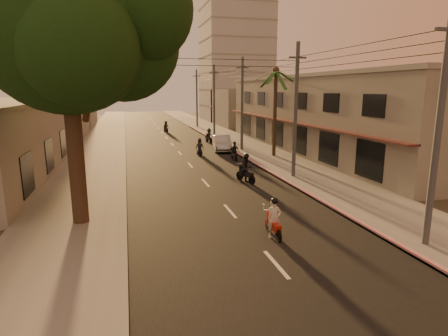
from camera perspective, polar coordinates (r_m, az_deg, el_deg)
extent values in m
plane|color=#383023|center=(17.01, 2.74, -8.69)|extent=(160.00, 160.00, 0.00)
cube|color=black|center=(36.01, -6.76, 2.28)|extent=(10.00, 140.00, 0.02)
cube|color=slate|center=(37.74, 4.59, 2.84)|extent=(5.00, 140.00, 0.12)
cube|color=slate|center=(35.79, -18.75, 1.74)|extent=(5.00, 140.00, 0.12)
cube|color=red|center=(32.31, 3.47, 1.39)|extent=(0.20, 60.00, 0.20)
cube|color=gray|center=(38.22, 15.02, 7.78)|extent=(8.00, 34.00, 7.00)
cube|color=gray|center=(38.16, 15.32, 13.25)|extent=(8.20, 34.20, 0.30)
cube|color=#481C1D|center=(36.33, 9.02, 7.21)|extent=(0.80, 34.00, 0.12)
cube|color=#B7B5B2|center=(74.60, 1.75, 18.07)|extent=(12.00, 12.00, 28.00)
cylinder|color=black|center=(17.59, -21.60, 1.30)|extent=(0.70, 0.70, 6.00)
cylinder|color=black|center=(17.65, -19.58, 11.30)|extent=(1.22, 2.17, 3.04)
cylinder|color=black|center=(17.13, -24.58, 11.59)|extent=(1.31, 1.49, 2.73)
sphere|color=black|center=(17.52, -23.05, 19.28)|extent=(7.20, 7.20, 7.20)
sphere|color=black|center=(18.30, -15.30, 17.84)|extent=(5.20, 5.20, 5.20)
sphere|color=black|center=(18.57, -28.36, 17.41)|extent=(4.80, 4.80, 4.80)
sphere|color=black|center=(15.56, -21.45, 17.09)|extent=(4.60, 4.60, 4.60)
sphere|color=black|center=(17.02, -12.66, 22.54)|extent=(4.40, 4.40, 4.40)
sphere|color=black|center=(19.95, -18.63, 21.77)|extent=(4.40, 4.40, 4.40)
cylinder|color=black|center=(33.78, 7.75, 8.09)|extent=(0.32, 0.32, 7.60)
sphere|color=black|center=(33.75, 7.94, 14.54)|extent=(0.60, 0.60, 0.60)
cylinder|color=#38383A|center=(15.76, 29.85, 4.94)|extent=(0.26, 0.26, 9.00)
cylinder|color=#38383A|center=(25.71, 10.85, 8.39)|extent=(0.26, 0.26, 9.00)
cube|color=#38383A|center=(25.74, 11.16, 16.19)|extent=(1.20, 0.12, 0.12)
cylinder|color=#38383A|center=(36.90, 2.77, 9.59)|extent=(0.26, 0.26, 9.00)
cube|color=#38383A|center=(36.92, 2.83, 15.02)|extent=(1.20, 0.12, 0.12)
cylinder|color=#38383A|center=(48.48, -1.52, 10.15)|extent=(0.26, 0.26, 9.00)
cube|color=#38383A|center=(48.50, -1.54, 14.28)|extent=(1.20, 0.12, 0.12)
cylinder|color=#38383A|center=(60.22, -4.16, 10.46)|extent=(0.26, 0.26, 9.00)
cube|color=#38383A|center=(60.24, -4.21, 13.79)|extent=(1.20, 0.12, 0.12)
cube|color=gray|center=(63.13, 2.76, 9.18)|extent=(8.00, 14.00, 6.00)
cube|color=gray|center=(50.19, -25.31, 6.45)|extent=(8.00, 14.00, 4.40)
cube|color=gray|center=(67.87, -22.68, 8.90)|extent=(8.00, 14.00, 7.00)
cylinder|color=black|center=(16.31, 6.78, -8.69)|extent=(0.11, 0.54, 0.54)
cylinder|color=black|center=(15.26, 8.29, -10.21)|extent=(0.11, 0.54, 0.54)
cube|color=#A51A0C|center=(15.63, 7.62, -8.63)|extent=(0.30, 1.06, 0.29)
cube|color=#A51A0C|center=(16.00, 7.04, -7.57)|extent=(0.29, 0.11, 0.58)
cylinder|color=silver|center=(15.99, 6.93, -6.30)|extent=(0.53, 0.06, 0.04)
imported|color=beige|center=(15.53, 7.65, -7.67)|extent=(0.61, 0.42, 1.61)
sphere|color=black|center=(15.30, 7.73, -5.00)|extent=(0.29, 0.29, 0.29)
sphere|color=silver|center=(15.82, 6.06, -5.58)|extent=(0.12, 0.12, 0.12)
sphere|color=silver|center=(15.99, 7.89, -5.43)|extent=(0.12, 0.12, 0.12)
cylinder|color=black|center=(25.08, 2.38, -1.19)|extent=(0.30, 0.61, 0.61)
cylinder|color=black|center=(24.02, 4.26, -1.80)|extent=(0.30, 0.61, 0.61)
cube|color=black|center=(24.42, 3.42, -0.85)|extent=(0.67, 1.23, 0.33)
cube|color=black|center=(24.81, 2.68, -0.25)|extent=(0.34, 0.21, 0.65)
cylinder|color=silver|center=(24.84, 2.51, 0.66)|extent=(0.58, 0.23, 0.04)
imported|color=black|center=(24.35, 3.43, -0.13)|extent=(1.31, 1.23, 1.83)
sphere|color=black|center=(24.18, 3.46, 1.87)|extent=(0.33, 0.33, 0.33)
cylinder|color=black|center=(32.76, 1.28, 1.84)|extent=(0.09, 0.51, 0.51)
cylinder|color=black|center=(31.67, 1.85, 1.48)|extent=(0.09, 0.51, 0.51)
cube|color=black|center=(32.10, 1.60, 2.08)|extent=(0.26, 1.01, 0.28)
cube|color=black|center=(32.52, 1.37, 2.45)|extent=(0.28, 0.09, 0.55)
cylinder|color=silver|center=(32.57, 1.32, 3.04)|extent=(0.51, 0.04, 0.04)
imported|color=black|center=(32.06, 1.60, 2.55)|extent=(0.91, 0.38, 1.54)
sphere|color=black|center=(31.95, 1.61, 3.82)|extent=(0.28, 0.28, 0.28)
cylinder|color=black|center=(35.20, -3.76, 2.52)|extent=(0.16, 0.52, 0.51)
cylinder|color=black|center=(34.08, -3.68, 2.21)|extent=(0.16, 0.52, 0.51)
cube|color=black|center=(34.54, -3.72, 2.75)|extent=(0.40, 1.03, 0.27)
cube|color=black|center=(34.96, -3.76, 3.09)|extent=(0.28, 0.13, 0.55)
cylinder|color=silver|center=(35.03, -3.77, 3.63)|extent=(0.50, 0.11, 0.04)
imported|color=black|center=(34.50, -3.73, 3.18)|extent=(0.89, 0.70, 1.53)
sphere|color=black|center=(34.39, -3.74, 4.36)|extent=(0.27, 0.27, 0.27)
cylinder|color=black|center=(43.17, -2.61, 4.29)|extent=(0.19, 0.55, 0.54)
cylinder|color=black|center=(42.05, -2.01, 4.09)|extent=(0.19, 0.55, 0.54)
cube|color=black|center=(42.51, -2.28, 4.53)|extent=(0.44, 1.09, 0.29)
cube|color=black|center=(42.94, -2.52, 4.79)|extent=(0.30, 0.14, 0.58)
cylinder|color=silver|center=(43.00, -2.59, 5.26)|extent=(0.53, 0.13, 0.04)
imported|color=black|center=(42.47, -2.28, 4.90)|extent=(1.25, 0.95, 1.62)
sphere|color=black|center=(42.39, -2.29, 5.92)|extent=(0.29, 0.29, 0.29)
imported|color=#A3A5AB|center=(37.14, -0.32, 3.81)|extent=(3.09, 5.11, 1.51)
cylinder|color=black|center=(54.60, -9.03, 5.74)|extent=(0.20, 0.52, 0.52)
cylinder|color=black|center=(53.51, -8.64, 5.63)|extent=(0.20, 0.52, 0.52)
cube|color=black|center=(53.96, -8.82, 5.94)|extent=(0.47, 1.05, 0.28)
cube|color=black|center=(54.38, -8.98, 6.13)|extent=(0.29, 0.15, 0.55)
cylinder|color=silver|center=(54.46, -9.03, 6.47)|extent=(0.50, 0.15, 0.04)
imported|color=black|center=(53.94, -8.83, 6.22)|extent=(0.97, 0.82, 1.55)
sphere|color=black|center=(53.87, -8.86, 6.99)|extent=(0.28, 0.28, 0.28)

